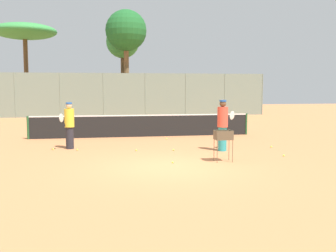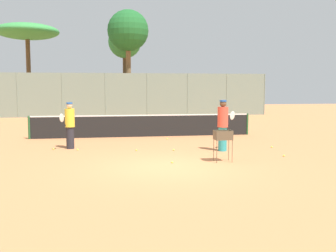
{
  "view_description": "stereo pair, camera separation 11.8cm",
  "coord_description": "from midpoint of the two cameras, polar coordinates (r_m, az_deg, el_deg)",
  "views": [
    {
      "loc": [
        -2.01,
        -11.51,
        2.41
      ],
      "look_at": [
        0.41,
        2.41,
        1.0
      ],
      "focal_mm": 42.0,
      "sensor_mm": 36.0,
      "label": 1
    },
    {
      "loc": [
        -1.9,
        -11.53,
        2.41
      ],
      "look_at": [
        0.41,
        2.41,
        1.0
      ],
      "focal_mm": 42.0,
      "sensor_mm": 36.0,
      "label": 2
    }
  ],
  "objects": [
    {
      "name": "tree_2",
      "position": [
        34.32,
        -5.72,
        13.46
      ],
      "size": [
        3.48,
        3.48,
        8.9
      ],
      "color": "brown",
      "rests_on": "ground_plane"
    },
    {
      "name": "tennis_ball_4",
      "position": [
        14.89,
        1.05,
        -3.49
      ],
      "size": [
        0.07,
        0.07,
        0.07
      ],
      "primitive_type": "sphere",
      "color": "#D1E54C",
      "rests_on": "ground_plane"
    },
    {
      "name": "tennis_ball_0",
      "position": [
        18.11,
        0.07,
        -1.84
      ],
      "size": [
        0.07,
        0.07,
        0.07
      ],
      "primitive_type": "sphere",
      "color": "#D1E54C",
      "rests_on": "ground_plane"
    },
    {
      "name": "tennis_ball_5",
      "position": [
        12.5,
        0.88,
        -5.27
      ],
      "size": [
        0.07,
        0.07,
        0.07
      ],
      "primitive_type": "sphere",
      "color": "#D1E54C",
      "rests_on": "ground_plane"
    },
    {
      "name": "parked_car",
      "position": [
        35.17,
        -11.49,
        2.74
      ],
      "size": [
        4.2,
        1.7,
        1.6
      ],
      "color": "#232328",
      "rests_on": "ground_plane"
    },
    {
      "name": "ball_cart",
      "position": [
        12.76,
        8.24,
        -1.69
      ],
      "size": [
        0.56,
        0.41,
        1.02
      ],
      "color": "brown",
      "rests_on": "ground_plane"
    },
    {
      "name": "tennis_ball_7",
      "position": [
        15.36,
        -12.77,
        -3.35
      ],
      "size": [
        0.07,
        0.07,
        0.07
      ],
      "primitive_type": "sphere",
      "color": "#D1E54C",
      "rests_on": "ground_plane"
    },
    {
      "name": "tennis_net",
      "position": [
        19.03,
        -3.45,
        0.11
      ],
      "size": [
        10.7,
        0.1,
        1.07
      ],
      "color": "#26592D",
      "rests_on": "ground_plane"
    },
    {
      "name": "tree_1",
      "position": [
        36.3,
        -6.2,
        11.87
      ],
      "size": [
        2.96,
        2.96,
        7.93
      ],
      "color": "brown",
      "rests_on": "ground_plane"
    },
    {
      "name": "back_fence",
      "position": [
        32.3,
        -5.94,
        4.52
      ],
      "size": [
        23.9,
        0.08,
        3.52
      ],
      "color": "gray",
      "rests_on": "ground_plane"
    },
    {
      "name": "tennis_ball_3",
      "position": [
        16.21,
        15.03,
        -2.93
      ],
      "size": [
        0.07,
        0.07,
        0.07
      ],
      "primitive_type": "sphere",
      "color": "#D1E54C",
      "rests_on": "ground_plane"
    },
    {
      "name": "tree_0",
      "position": [
        38.98,
        -19.66,
        12.65
      ],
      "size": [
        5.71,
        5.71,
        8.15
      ],
      "color": "brown",
      "rests_on": "ground_plane"
    },
    {
      "name": "tennis_ball_1",
      "position": [
        14.27,
        16.7,
        -4.13
      ],
      "size": [
        0.07,
        0.07,
        0.07
      ],
      "primitive_type": "sphere",
      "color": "#D1E54C",
      "rests_on": "ground_plane"
    },
    {
      "name": "player_red_cap",
      "position": [
        15.74,
        -13.86,
        0.17
      ],
      "size": [
        0.54,
        0.86,
        1.81
      ],
      "rotation": [
        0.0,
        0.0,
        4.24
      ],
      "color": "#26262D",
      "rests_on": "ground_plane"
    },
    {
      "name": "tennis_ball_6",
      "position": [
        15.72,
        -16.06,
        -3.22
      ],
      "size": [
        0.07,
        0.07,
        0.07
      ],
      "primitive_type": "sphere",
      "color": "#D1E54C",
      "rests_on": "ground_plane"
    },
    {
      "name": "ground_plane",
      "position": [
        11.93,
        0.24,
        -5.96
      ],
      "size": [
        80.0,
        80.0,
        0.0
      ],
      "primitive_type": "plane",
      "color": "#D37F4C"
    },
    {
      "name": "player_white_outfit",
      "position": [
        14.88,
        8.19,
        0.19
      ],
      "size": [
        0.85,
        0.63,
        1.92
      ],
      "rotation": [
        0.0,
        0.0,
        0.58
      ],
      "color": "teal",
      "rests_on": "ground_plane"
    },
    {
      "name": "tennis_ball_2",
      "position": [
        14.87,
        -4.39,
        -3.51
      ],
      "size": [
        0.07,
        0.07,
        0.07
      ],
      "primitive_type": "sphere",
      "color": "#D1E54C",
      "rests_on": "ground_plane"
    }
  ]
}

